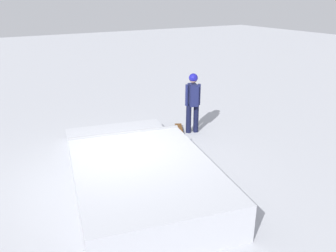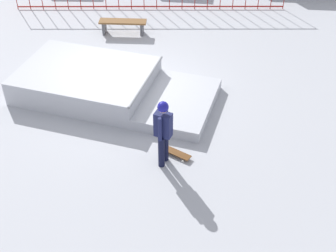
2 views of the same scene
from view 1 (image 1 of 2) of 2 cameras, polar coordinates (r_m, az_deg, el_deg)
name	(u,v)px [view 1 (image 1 of 2)]	position (r m, az deg, el deg)	size (l,w,h in m)	color
ground_plane	(121,176)	(7.79, -7.71, -8.12)	(60.00, 60.00, 0.00)	#A8AAB2
skate_ramp	(139,173)	(7.20, -4.72, -7.72)	(5.82, 3.65, 0.74)	#B0B3BB
skater	(193,99)	(9.79, 4.09, 4.49)	(0.43, 0.42, 1.73)	black
skateboard	(179,129)	(10.13, 1.80, -0.44)	(0.80, 0.55, 0.09)	#593314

